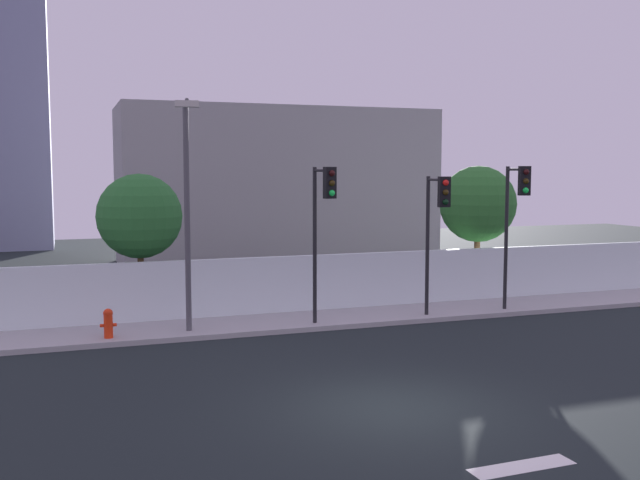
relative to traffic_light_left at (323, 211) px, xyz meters
The scene contains 11 objects.
ground_plane 7.98m from the traffic_light_left, 98.37° to the right, with size 80.00×80.00×0.00m, color black.
sidewalk 3.77m from the traffic_light_left, 133.18° to the left, with size 36.00×2.40×0.15m, color #A4A4A4.
perimeter_wall 3.60m from the traffic_light_left, 113.47° to the left, with size 36.00×0.18×1.80m, color white.
traffic_light_left is the anchor object (origin of this frame).
traffic_light_center 6.40m from the traffic_light_left, ahead, with size 0.50×1.55×4.67m.
traffic_light_right 3.56m from the traffic_light_left, ahead, with size 0.43×1.61×4.36m.
street_lamp_curbside 3.89m from the traffic_light_left, behind, with size 0.63×1.92×6.37m.
fire_hydrant 6.73m from the traffic_light_left, behind, with size 0.44×0.26×0.81m.
roadside_tree_leftmost 6.06m from the traffic_light_left, 142.94° to the left, with size 2.68×2.68×4.60m.
roadside_tree_midleft 8.27m from the traffic_light_left, 26.17° to the left, with size 2.83×2.83×4.87m.
low_building_distant 16.74m from the traffic_light_left, 78.48° to the left, with size 15.85×6.00×7.82m, color #959595.
Camera 1 is at (-6.03, -12.62, 4.66)m, focal length 40.67 mm.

